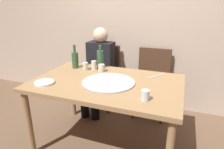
{
  "coord_description": "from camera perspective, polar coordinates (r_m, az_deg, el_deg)",
  "views": [
    {
      "loc": [
        0.67,
        -1.66,
        1.46
      ],
      "look_at": [
        0.03,
        0.07,
        0.8
      ],
      "focal_mm": 31.26,
      "sensor_mm": 36.0,
      "label": 1
    }
  ],
  "objects": [
    {
      "name": "table_knife",
      "position": [
        2.11,
        12.82,
        -0.46
      ],
      "size": [
        0.15,
        0.19,
        0.01
      ],
      "primitive_type": "cube",
      "rotation": [
        0.0,
        0.0,
        0.93
      ],
      "color": "#B7B7BC",
      "rests_on": "dining_table"
    },
    {
      "name": "chair_right",
      "position": [
        2.73,
        11.67,
        -0.97
      ],
      "size": [
        0.44,
        0.44,
        0.9
      ],
      "rotation": [
        0.0,
        0.0,
        3.14
      ],
      "color": "#472D1E",
      "rests_on": "ground_plane"
    },
    {
      "name": "back_wall",
      "position": [
        2.87,
        7.04,
        16.45
      ],
      "size": [
        6.0,
        0.1,
        2.6
      ],
      "primitive_type": "cube",
      "color": "#BCA893",
      "rests_on": "ground_plane"
    },
    {
      "name": "wine_glass",
      "position": [
        2.2,
        -3.11,
        1.93
      ],
      "size": [
        0.07,
        0.07,
        0.08
      ],
      "primitive_type": "cylinder",
      "color": "beige",
      "rests_on": "dining_table"
    },
    {
      "name": "wine_bottle",
      "position": [
        2.35,
        -10.74,
        4.33
      ],
      "size": [
        0.08,
        0.08,
        0.28
      ],
      "color": "#2D5133",
      "rests_on": "dining_table"
    },
    {
      "name": "pizza_tray",
      "position": [
        1.89,
        -1.05,
        -2.22
      ],
      "size": [
        0.52,
        0.52,
        0.01
      ],
      "primitive_type": "cylinder",
      "color": "#ADADB2",
      "rests_on": "dining_table"
    },
    {
      "name": "tumbler_near",
      "position": [
        1.56,
        9.71,
        -6.0
      ],
      "size": [
        0.07,
        0.07,
        0.09
      ],
      "primitive_type": "cylinder",
      "color": "silver",
      "rests_on": "dining_table"
    },
    {
      "name": "short_glass",
      "position": [
        2.27,
        -5.3,
        2.71
      ],
      "size": [
        0.06,
        0.06,
        0.1
      ],
      "primitive_type": "cylinder",
      "color": "beige",
      "rests_on": "dining_table"
    },
    {
      "name": "guest_in_sweater",
      "position": [
        2.74,
        -3.98,
        2.36
      ],
      "size": [
        0.36,
        0.56,
        1.17
      ],
      "rotation": [
        0.0,
        0.0,
        3.14
      ],
      "color": "black",
      "rests_on": "ground_plane"
    },
    {
      "name": "plate_stack",
      "position": [
        1.97,
        -19.17,
        -2.26
      ],
      "size": [
        0.19,
        0.19,
        0.02
      ],
      "primitive_type": "cylinder",
      "color": "white",
      "rests_on": "dining_table"
    },
    {
      "name": "chair_left",
      "position": [
        2.91,
        -2.7,
        0.8
      ],
      "size": [
        0.44,
        0.44,
        0.9
      ],
      "rotation": [
        0.0,
        0.0,
        3.14
      ],
      "color": "#472D1E",
      "rests_on": "ground_plane"
    },
    {
      "name": "ground_plane",
      "position": [
        2.32,
        -1.37,
        -19.34
      ],
      "size": [
        8.0,
        8.0,
        0.0
      ],
      "primitive_type": "plane",
      "color": "brown"
    },
    {
      "name": "beer_bottle",
      "position": [
        2.31,
        -3.43,
        4.61
      ],
      "size": [
        0.08,
        0.08,
        0.27
      ],
      "color": "#2D5133",
      "rests_on": "dining_table"
    },
    {
      "name": "dining_table",
      "position": [
        1.96,
        -1.53,
        -4.07
      ],
      "size": [
        1.46,
        0.93,
        0.75
      ],
      "color": "#99754C",
      "rests_on": "ground_plane"
    },
    {
      "name": "tumbler_far",
      "position": [
        2.27,
        -7.77,
        2.41
      ],
      "size": [
        0.06,
        0.06,
        0.09
      ],
      "primitive_type": "cylinder",
      "color": "#B7C6BC",
      "rests_on": "dining_table"
    }
  ]
}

